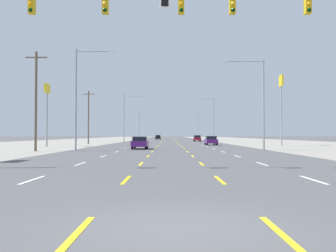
{
  "coord_description": "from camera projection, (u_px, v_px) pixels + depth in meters",
  "views": [
    {
      "loc": [
        -0.18,
        -6.74,
        1.7
      ],
      "look_at": [
        -0.54,
        81.74,
        3.78
      ],
      "focal_mm": 39.23,
      "sensor_mm": 36.0,
      "label": 1
    }
  ],
  "objects": [
    {
      "name": "ground_plane",
      "position": [
        170.0,
        143.0,
        72.68
      ],
      "size": [
        572.0,
        572.0,
        0.0
      ],
      "primitive_type": "plane",
      "color": "#4C4C4F"
    },
    {
      "name": "lot_apron_left",
      "position": [
        46.0,
        143.0,
        72.78
      ],
      "size": [
        28.0,
        440.0,
        0.01
      ],
      "primitive_type": "cube",
      "color": "gray",
      "rests_on": "ground"
    },
    {
      "name": "lot_apron_right",
      "position": [
        295.0,
        143.0,
        72.58
      ],
      "size": [
        28.0,
        440.0,
        0.01
      ],
      "primitive_type": "cube",
      "color": "gray",
      "rests_on": "ground"
    },
    {
      "name": "lane_markings",
      "position": [
        170.0,
        140.0,
        111.17
      ],
      "size": [
        10.64,
        227.6,
        0.01
      ],
      "color": "white",
      "rests_on": "ground"
    },
    {
      "name": "signal_span_wire",
      "position": [
        173.0,
        51.0,
        18.34
      ],
      "size": [
        25.96,
        0.53,
        9.71
      ],
      "color": "brown",
      "rests_on": "ground"
    },
    {
      "name": "sedan_inner_left_nearest",
      "position": [
        141.0,
        143.0,
        43.3
      ],
      "size": [
        1.8,
        4.5,
        1.46
      ],
      "color": "#4C196B",
      "rests_on": "ground"
    },
    {
      "name": "sedan_far_right_near",
      "position": [
        212.0,
        140.0,
        59.68
      ],
      "size": [
        1.8,
        4.5,
        1.46
      ],
      "color": "#4C196B",
      "rests_on": "ground"
    },
    {
      "name": "hatchback_far_right_mid",
      "position": [
        199.0,
        138.0,
        90.59
      ],
      "size": [
        1.72,
        3.9,
        1.54
      ],
      "color": "maroon",
      "rests_on": "ground"
    },
    {
      "name": "hatchback_inner_left_midfar",
      "position": [
        160.0,
        137.0,
        122.97
      ],
      "size": [
        1.72,
        3.9,
        1.54
      ],
      "color": "black",
      "rests_on": "ground"
    },
    {
      "name": "pole_sign_left_row_1",
      "position": [
        49.0,
        100.0,
        51.0
      ],
      "size": [
        0.24,
        2.03,
        8.77
      ],
      "color": "gray",
      "rests_on": "ground"
    },
    {
      "name": "pole_sign_right_row_1",
      "position": [
        283.0,
        95.0,
        56.38
      ],
      "size": [
        0.24,
        1.61,
        10.89
      ],
      "color": "gray",
      "rests_on": "ground"
    },
    {
      "name": "streetlight_left_row_0",
      "position": [
        81.0,
        92.0,
        39.67
      ],
      "size": [
        4.37,
        0.26,
        10.99
      ],
      "color": "gray",
      "rests_on": "ground"
    },
    {
      "name": "streetlight_right_row_0",
      "position": [
        261.0,
        97.0,
        39.58
      ],
      "size": [
        4.59,
        0.26,
        9.91
      ],
      "color": "gray",
      "rests_on": "ground"
    },
    {
      "name": "streetlight_left_row_1",
      "position": [
        127.0,
        115.0,
        82.87
      ],
      "size": [
        4.63,
        0.26,
        10.68
      ],
      "color": "gray",
      "rests_on": "ground"
    },
    {
      "name": "streetlight_right_row_1",
      "position": [
        214.0,
        117.0,
        82.78
      ],
      "size": [
        3.88,
        0.26,
        10.0
      ],
      "color": "gray",
      "rests_on": "ground"
    },
    {
      "name": "streetlight_left_row_2",
      "position": [
        141.0,
        124.0,
        126.06
      ],
      "size": [
        3.45,
        0.26,
        9.47
      ],
      "color": "gray",
      "rests_on": "ground"
    },
    {
      "name": "streetlight_right_row_2",
      "position": [
        198.0,
        124.0,
        125.98
      ],
      "size": [
        4.0,
        0.26,
        9.15
      ],
      "color": "gray",
      "rests_on": "ground"
    },
    {
      "name": "utility_pole_left_row_0",
      "position": [
        38.0,
        99.0,
        37.42
      ],
      "size": [
        2.2,
        0.26,
        10.19
      ],
      "color": "brown",
      "rests_on": "ground"
    },
    {
      "name": "utility_pole_left_row_1",
      "position": [
        90.0,
        116.0,
        66.41
      ],
      "size": [
        2.2,
        0.26,
        9.63
      ],
      "color": "brown",
      "rests_on": "ground"
    }
  ]
}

